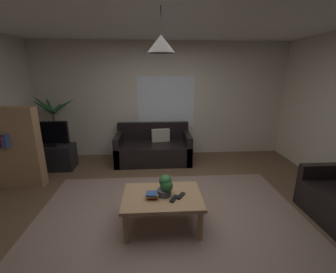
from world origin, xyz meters
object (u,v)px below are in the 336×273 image
(tv_stand, at_px, (52,157))
(tv, at_px, (48,134))
(potted_palm_corner, at_px, (55,130))
(couch_under_window, at_px, (154,149))
(potted_plant_on_table, at_px, (166,185))
(book_on_table_1, at_px, (152,195))
(bookshelf_corner, at_px, (18,148))
(coffee_table, at_px, (162,200))
(book_on_table_0, at_px, (152,197))
(pendant_lamp, at_px, (161,44))
(remote_on_table_0, at_px, (181,196))
(book_on_table_2, at_px, (152,194))
(remote_on_table_1, at_px, (174,199))

(tv_stand, height_order, tv, tv)
(tv, xyz_separation_m, potted_palm_corner, (-0.07, 0.53, -0.08))
(couch_under_window, relative_size, potted_plant_on_table, 6.03)
(book_on_table_1, xyz_separation_m, bookshelf_corner, (-2.25, 1.27, 0.23))
(coffee_table, height_order, tv_stand, tv_stand)
(book_on_table_0, relative_size, pendant_lamp, 0.30)
(couch_under_window, relative_size, remote_on_table_0, 10.10)
(couch_under_window, distance_m, book_on_table_2, 2.29)
(potted_palm_corner, bearing_deg, bookshelf_corner, -95.19)
(tv_stand, bearing_deg, book_on_table_1, -43.86)
(coffee_table, bearing_deg, potted_plant_on_table, 15.12)
(coffee_table, bearing_deg, pendant_lamp, -97.13)
(tv_stand, xyz_separation_m, bookshelf_corner, (-0.19, -0.72, 0.46))
(potted_plant_on_table, height_order, pendant_lamp, pendant_lamp)
(couch_under_window, bearing_deg, remote_on_table_0, -81.48)
(book_on_table_0, xyz_separation_m, pendant_lamp, (0.13, 0.05, 1.78))
(coffee_table, relative_size, tv_stand, 1.10)
(remote_on_table_1, bearing_deg, tv_stand, 166.25)
(tv_stand, xyz_separation_m, potted_palm_corner, (-0.07, 0.51, 0.43))
(remote_on_table_0, distance_m, pendant_lamp, 1.79)
(potted_plant_on_table, bearing_deg, remote_on_table_1, -49.96)
(couch_under_window, bearing_deg, book_on_table_2, -90.57)
(tv, bearing_deg, coffee_table, -41.09)
(pendant_lamp, bearing_deg, coffee_table, 82.87)
(couch_under_window, distance_m, tv_stand, 2.11)
(tv_stand, bearing_deg, book_on_table_0, -43.79)
(tv, bearing_deg, tv_stand, 90.00)
(book_on_table_1, height_order, tv_stand, tv_stand)
(tv_stand, distance_m, tv, 0.51)
(book_on_table_1, bearing_deg, remote_on_table_1, -10.67)
(book_on_table_2, height_order, potted_palm_corner, potted_palm_corner)
(book_on_table_1, height_order, remote_on_table_1, book_on_table_1)
(book_on_table_2, xyz_separation_m, potted_plant_on_table, (0.17, 0.07, 0.07))
(tv, relative_size, potted_palm_corner, 0.54)
(remote_on_table_1, distance_m, tv, 3.10)
(coffee_table, relative_size, remote_on_table_0, 6.21)
(tv, distance_m, potted_palm_corner, 0.54)
(couch_under_window, relative_size, potted_palm_corner, 1.09)
(coffee_table, relative_size, tv, 1.22)
(remote_on_table_1, bearing_deg, book_on_table_1, -163.29)
(couch_under_window, height_order, remote_on_table_0, couch_under_window)
(book_on_table_1, height_order, bookshelf_corner, bookshelf_corner)
(tv, xyz_separation_m, pendant_lamp, (2.20, -1.92, 1.47))
(book_on_table_0, distance_m, book_on_table_2, 0.05)
(book_on_table_0, height_order, bookshelf_corner, bookshelf_corner)
(bookshelf_corner, xyz_separation_m, pendant_lamp, (2.38, -1.22, 1.52))
(remote_on_table_0, relative_size, pendant_lamp, 0.36)
(book_on_table_1, relative_size, potted_plant_on_table, 0.56)
(coffee_table, bearing_deg, tv_stand, 138.59)
(remote_on_table_1, bearing_deg, pendant_lamp, 171.06)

